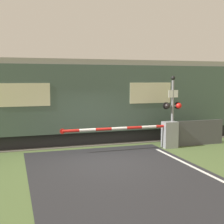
% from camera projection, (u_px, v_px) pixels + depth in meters
% --- Properties ---
extents(ground_plane, '(80.00, 80.00, 0.00)m').
position_uv_depth(ground_plane, '(106.00, 161.00, 11.10)').
color(ground_plane, '#4C6033').
extents(track_bed, '(36.00, 3.20, 0.13)m').
position_uv_depth(track_bed, '(82.00, 139.00, 14.91)').
color(track_bed, '#666056').
rests_on(track_bed, ground_plane).
extents(train, '(19.99, 3.05, 3.74)m').
position_uv_depth(train, '(138.00, 99.00, 15.57)').
color(train, black).
rests_on(train, ground_plane).
extents(crossing_barrier, '(4.94, 0.44, 1.11)m').
position_uv_depth(crossing_barrier, '(162.00, 134.00, 13.06)').
color(crossing_barrier, gray).
rests_on(crossing_barrier, ground_plane).
extents(signal_post, '(0.85, 0.26, 3.03)m').
position_uv_depth(signal_post, '(173.00, 107.00, 13.29)').
color(signal_post, gray).
rests_on(signal_post, ground_plane).
extents(roadside_fence, '(2.73, 0.06, 1.10)m').
position_uv_depth(roadside_fence, '(196.00, 133.00, 13.63)').
color(roadside_fence, '#4C4C51').
rests_on(roadside_fence, ground_plane).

